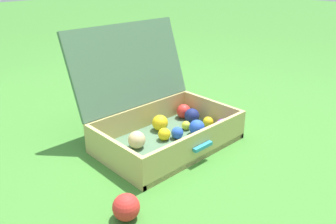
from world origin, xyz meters
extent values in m
plane|color=#3D7A2D|center=(0.00, 0.00, 0.00)|extent=(16.00, 16.00, 0.00)
cube|color=#4C7051|center=(-0.01, 0.03, 0.01)|extent=(0.66, 0.42, 0.03)
cube|color=tan|center=(-0.33, 0.03, 0.07)|extent=(0.02, 0.42, 0.15)
cube|color=tan|center=(0.32, 0.03, 0.07)|extent=(0.02, 0.42, 0.15)
cube|color=tan|center=(-0.01, -0.17, 0.07)|extent=(0.63, 0.02, 0.15)
cube|color=tan|center=(-0.01, 0.23, 0.07)|extent=(0.63, 0.02, 0.15)
cube|color=#4C7051|center=(-0.01, 0.31, 0.35)|extent=(0.66, 0.16, 0.40)
cube|color=teal|center=(-0.01, -0.19, 0.08)|extent=(0.11, 0.02, 0.02)
sphere|color=yellow|center=(-0.02, 0.05, 0.06)|extent=(0.06, 0.06, 0.06)
sphere|color=navy|center=(0.23, 0.09, 0.07)|extent=(0.08, 0.08, 0.08)
sphere|color=blue|center=(0.04, 0.01, 0.05)|extent=(0.06, 0.06, 0.06)
sphere|color=blue|center=(0.14, -0.02, 0.06)|extent=(0.08, 0.08, 0.08)
sphere|color=navy|center=(-0.04, -0.08, 0.05)|extent=(0.05, 0.05, 0.05)
sphere|color=yellow|center=(0.25, -0.01, 0.05)|extent=(0.06, 0.06, 0.06)
sphere|color=#CCDB38|center=(0.14, 0.05, 0.05)|extent=(0.05, 0.05, 0.05)
sphere|color=yellow|center=(0.04, 0.14, 0.07)|extent=(0.08, 0.08, 0.08)
sphere|color=red|center=(0.24, 0.16, 0.06)|extent=(0.08, 0.08, 0.08)
sphere|color=purple|center=(0.24, -0.11, 0.06)|extent=(0.08, 0.08, 0.08)
sphere|color=#D1B784|center=(-0.16, 0.08, 0.07)|extent=(0.08, 0.08, 0.08)
sphere|color=purple|center=(0.11, -0.12, 0.05)|extent=(0.06, 0.06, 0.06)
sphere|color=red|center=(-0.47, -0.26, 0.05)|extent=(0.10, 0.10, 0.10)
camera|label=1|loc=(-1.01, -1.03, 0.81)|focal=36.31mm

